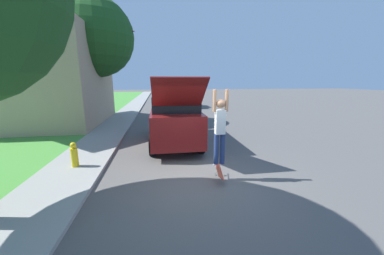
{
  "coord_description": "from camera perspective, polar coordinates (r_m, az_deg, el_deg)",
  "views": [
    {
      "loc": [
        -0.97,
        -5.31,
        2.67
      ],
      "look_at": [
        0.08,
        1.56,
        1.13
      ],
      "focal_mm": 20.0,
      "sensor_mm": 36.0,
      "label": 1
    }
  ],
  "objects": [
    {
      "name": "skateboard",
      "position": [
        5.97,
        7.16,
        -11.22
      ],
      "size": [
        0.29,
        0.81,
        0.3
      ],
      "color": "#B73D23",
      "rests_on": "ground_plane"
    },
    {
      "name": "skateboarder",
      "position": [
        5.61,
        7.47,
        0.29
      ],
      "size": [
        0.41,
        0.23,
        1.99
      ],
      "color": "navy",
      "rests_on": "ground_plane"
    },
    {
      "name": "ground_plane",
      "position": [
        6.02,
        1.52,
        -13.83
      ],
      "size": [
        120.0,
        120.0,
        0.0
      ],
      "primitive_type": "plane",
      "color": "#54514F"
    },
    {
      "name": "suv_parked",
      "position": [
        9.21,
        -4.87,
        2.9
      ],
      "size": [
        2.02,
        5.57,
        2.77
      ],
      "color": "maroon",
      "rests_on": "ground_plane"
    },
    {
      "name": "lawn",
      "position": [
        13.57,
        -39.65,
        -1.61
      ],
      "size": [
        10.0,
        80.0,
        0.08
      ],
      "color": "#478E38",
      "rests_on": "ground_plane"
    },
    {
      "name": "car_down_street",
      "position": [
        22.31,
        -1.05,
        7.44
      ],
      "size": [
        1.95,
        4.44,
        1.46
      ],
      "color": "silver",
      "rests_on": "ground_plane"
    },
    {
      "name": "sidewalk",
      "position": [
        11.9,
        -21.23,
        -1.09
      ],
      "size": [
        1.8,
        80.0,
        0.1
      ],
      "color": "gray",
      "rests_on": "ground_plane"
    },
    {
      "name": "lawn_tree_far",
      "position": [
        15.2,
        -24.68,
        20.99
      ],
      "size": [
        4.75,
        4.75,
        7.51
      ],
      "color": "brown",
      "rests_on": "lawn"
    },
    {
      "name": "fire_hydrant",
      "position": [
        7.41,
        -28.88,
        -6.41
      ],
      "size": [
        0.2,
        0.2,
        0.76
      ],
      "color": "gold",
      "rests_on": "sidewalk"
    },
    {
      "name": "house",
      "position": [
        16.24,
        -38.24,
        16.15
      ],
      "size": [
        8.89,
        7.85,
        8.31
      ],
      "color": "tan",
      "rests_on": "lawn"
    }
  ]
}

